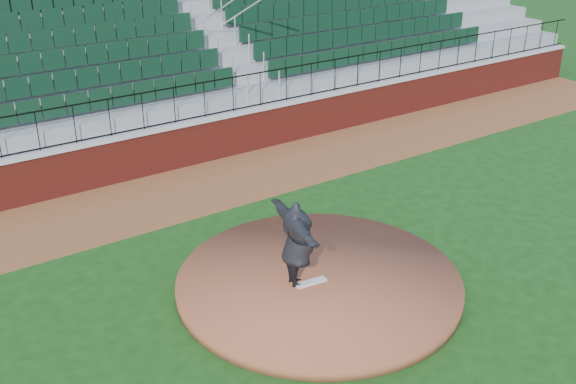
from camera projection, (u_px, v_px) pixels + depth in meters
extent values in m
plane|color=#144012|center=(329.00, 274.00, 14.30)|extent=(90.00, 90.00, 0.00)
cube|color=brown|center=(205.00, 185.00, 18.35)|extent=(34.00, 3.20, 0.01)
cube|color=maroon|center=(177.00, 147.00, 19.30)|extent=(34.00, 0.35, 1.20)
cube|color=#B7B7B7|center=(176.00, 125.00, 19.03)|extent=(34.00, 0.45, 0.10)
cube|color=maroon|center=(98.00, 35.00, 22.54)|extent=(34.00, 0.50, 5.50)
cylinder|color=brown|center=(319.00, 283.00, 13.76)|extent=(5.67, 5.67, 0.25)
cube|color=silver|center=(311.00, 282.00, 13.50)|extent=(0.67, 0.24, 0.04)
imported|color=black|center=(297.00, 244.00, 13.13)|extent=(1.09, 2.27, 1.78)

